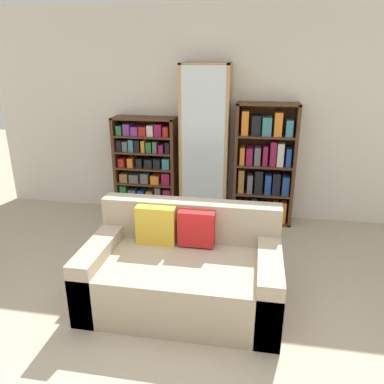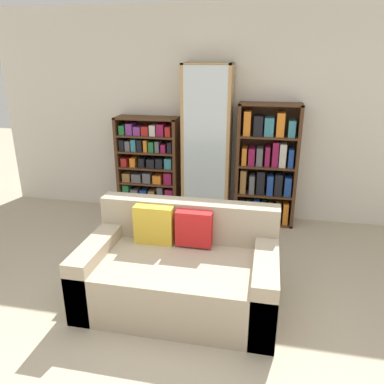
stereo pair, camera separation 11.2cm
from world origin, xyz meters
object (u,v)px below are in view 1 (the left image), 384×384
object	(u,v)px
couch	(183,271)
display_cabinet	(205,146)
bookshelf_left	(146,168)
wine_bottle	(253,232)
bookshelf_right	(264,168)

from	to	relation	value
couch	display_cabinet	xyz separation A→B (m)	(-0.08, 1.87, 0.70)
bookshelf_left	couch	bearing A→B (deg)	-64.94
couch	bookshelf_left	size ratio (longest dim) A/B	1.24
wine_bottle	display_cabinet	bearing A→B (deg)	133.88
display_cabinet	bookshelf_right	distance (m)	0.81
display_cabinet	bookshelf_right	xyz separation A→B (m)	(0.77, 0.02, -0.26)
bookshelf_left	wine_bottle	distance (m)	1.71
couch	wine_bottle	distance (m)	1.32
bookshelf_right	bookshelf_left	bearing A→B (deg)	179.99
bookshelf_right	display_cabinet	bearing A→B (deg)	-178.80
bookshelf_right	wine_bottle	size ratio (longest dim) A/B	3.87
bookshelf_right	couch	bearing A→B (deg)	-110.01
display_cabinet	wine_bottle	distance (m)	1.28
bookshelf_right	wine_bottle	bearing A→B (deg)	-97.65
couch	bookshelf_left	world-z (taller)	bookshelf_left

